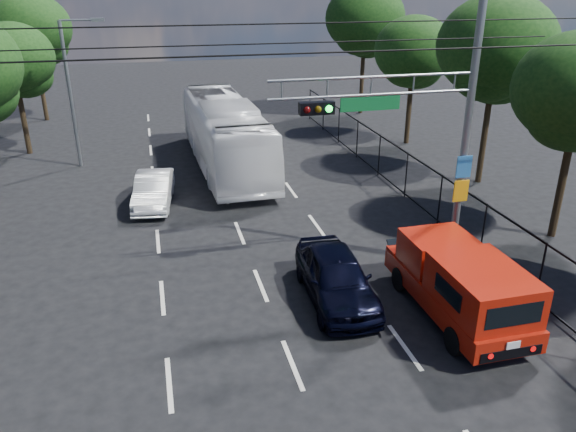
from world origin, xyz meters
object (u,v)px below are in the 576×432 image
object	(u,v)px
signal_mast	(433,109)
white_bus	(225,134)
red_pickup	(459,282)
navy_hatchback	(336,277)
white_van	(154,190)

from	to	relation	value
signal_mast	white_bus	distance (m)	13.49
signal_mast	red_pickup	xyz separation A→B (m)	(-0.28, -2.98, -4.16)
signal_mast	red_pickup	distance (m)	5.12
red_pickup	signal_mast	bearing A→B (deg)	84.55
navy_hatchback	white_van	bearing A→B (deg)	121.51
navy_hatchback	signal_mast	bearing A→B (deg)	24.34
red_pickup	white_bus	xyz separation A→B (m)	(-4.31, 15.15, 0.59)
white_van	navy_hatchback	bearing A→B (deg)	-53.46
signal_mast	navy_hatchback	xyz separation A→B (m)	(-3.28, -1.32, -4.49)
white_van	white_bus	bearing A→B (deg)	58.01
navy_hatchback	white_bus	xyz separation A→B (m)	(-1.31, 13.48, 0.92)
red_pickup	navy_hatchback	distance (m)	3.45
white_bus	white_van	distance (m)	5.88
signal_mast	red_pickup	size ratio (longest dim) A/B	1.72
navy_hatchback	white_bus	distance (m)	13.58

